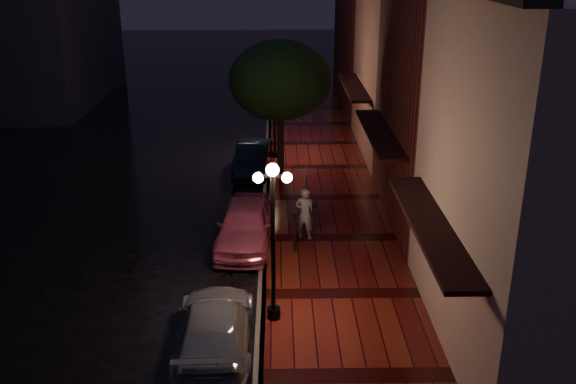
% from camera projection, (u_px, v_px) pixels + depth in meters
% --- Properties ---
extents(ground, '(120.00, 120.00, 0.00)m').
position_uv_depth(ground, '(264.00, 242.00, 21.74)').
color(ground, black).
rests_on(ground, ground).
extents(sidewalk, '(4.50, 60.00, 0.15)m').
position_uv_depth(sidewalk, '(330.00, 239.00, 21.75)').
color(sidewalk, '#440D0C').
rests_on(sidewalk, ground).
extents(curb, '(0.25, 60.00, 0.15)m').
position_uv_depth(curb, '(264.00, 240.00, 21.72)').
color(curb, '#595451').
rests_on(curb, ground).
extents(storefront_near, '(5.00, 8.00, 8.50)m').
position_uv_depth(storefront_near, '(561.00, 184.00, 14.73)').
color(storefront_near, gray).
rests_on(storefront_near, ground).
extents(storefront_mid, '(5.00, 8.00, 11.00)m').
position_uv_depth(storefront_mid, '(469.00, 69.00, 21.76)').
color(storefront_mid, '#511914').
rests_on(storefront_mid, ground).
extents(storefront_far, '(5.00, 8.00, 9.00)m').
position_uv_depth(storefront_far, '(418.00, 60.00, 29.58)').
color(storefront_far, '#8C5951').
rests_on(storefront_far, ground).
extents(storefront_extra, '(5.00, 12.00, 10.00)m').
position_uv_depth(storefront_extra, '(385.00, 24.00, 38.75)').
color(storefront_extra, '#511914').
rests_on(storefront_extra, ground).
extents(streetlamp_near, '(0.96, 0.36, 4.31)m').
position_uv_depth(streetlamp_near, '(273.00, 234.00, 16.15)').
color(streetlamp_near, black).
rests_on(streetlamp_near, sidewalk).
extents(streetlamp_far, '(0.96, 0.36, 4.31)m').
position_uv_depth(streetlamp_far, '(275.00, 106.00, 29.22)').
color(streetlamp_far, black).
rests_on(streetlamp_far, sidewalk).
extents(street_tree, '(4.16, 4.16, 5.80)m').
position_uv_depth(street_tree, '(280.00, 83.00, 25.83)').
color(street_tree, black).
rests_on(street_tree, sidewalk).
extents(pink_car, '(2.07, 4.54, 1.51)m').
position_uv_depth(pink_car, '(246.00, 224.00, 21.26)').
color(pink_car, '#DB5A7D').
rests_on(pink_car, ground).
extents(navy_car, '(1.74, 4.20, 1.35)m').
position_uv_depth(navy_car, '(253.00, 158.00, 28.20)').
color(navy_car, black).
rests_on(navy_car, ground).
extents(silver_car, '(1.97, 4.59, 1.32)m').
position_uv_depth(silver_car, '(215.00, 329.00, 15.62)').
color(silver_car, '#95959B').
rests_on(silver_car, ground).
extents(woman_with_umbrella, '(1.04, 1.06, 2.51)m').
position_uv_depth(woman_with_umbrella, '(305.00, 192.00, 21.10)').
color(woman_with_umbrella, white).
rests_on(woman_with_umbrella, sidewalk).
extents(parking_meter, '(0.15, 0.13, 1.35)m').
position_uv_depth(parking_meter, '(294.00, 228.00, 20.45)').
color(parking_meter, black).
rests_on(parking_meter, sidewalk).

